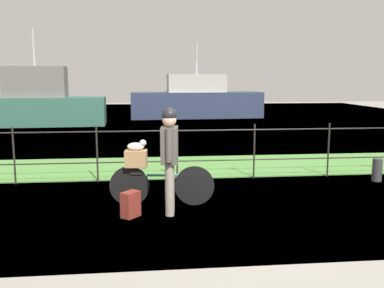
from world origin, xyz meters
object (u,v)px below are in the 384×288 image
(bicycle_main, at_px, (161,185))
(wooden_crate, at_px, (136,158))
(moored_boat_near, at_px, (196,101))
(terrier_dog, at_px, (137,146))
(cyclist_person, at_px, (170,151))
(backpack_on_paving, at_px, (131,204))
(moored_boat_mid, at_px, (37,104))
(mooring_bollard, at_px, (377,170))

(bicycle_main, xyz_separation_m, wooden_crate, (-0.40, 0.04, 0.45))
(moored_boat_near, bearing_deg, terrier_dog, -100.04)
(wooden_crate, bearing_deg, cyclist_person, -43.09)
(cyclist_person, bearing_deg, backpack_on_paving, -170.41)
(backpack_on_paving, bearing_deg, moored_boat_mid, -120.74)
(mooring_bollard, xyz_separation_m, moored_boat_mid, (-9.66, 11.29, 0.72))
(terrier_dog, bearing_deg, backpack_on_paving, -99.72)
(moored_boat_near, bearing_deg, backpack_on_paving, -100.03)
(mooring_bollard, bearing_deg, moored_boat_mid, 130.56)
(wooden_crate, distance_m, terrier_dog, 0.21)
(wooden_crate, xyz_separation_m, moored_boat_mid, (-4.74, 12.46, 0.16))
(backpack_on_paving, height_order, mooring_bollard, mooring_bollard)
(terrier_dog, bearing_deg, bicycle_main, -5.08)
(wooden_crate, height_order, moored_boat_mid, moored_boat_mid)
(mooring_bollard, height_order, moored_boat_near, moored_boat_near)
(terrier_dog, distance_m, backpack_on_paving, 1.02)
(bicycle_main, bearing_deg, terrier_dog, 174.92)
(bicycle_main, xyz_separation_m, backpack_on_paving, (-0.48, -0.57, -0.15))
(moored_boat_mid, bearing_deg, mooring_bollard, -49.44)
(mooring_bollard, bearing_deg, bicycle_main, -164.94)
(terrier_dog, xyz_separation_m, mooring_bollard, (4.89, 1.18, -0.78))
(moored_boat_mid, bearing_deg, bicycle_main, -67.63)
(bicycle_main, bearing_deg, wooden_crate, 174.92)
(terrier_dog, relative_size, cyclist_person, 0.19)
(wooden_crate, relative_size, terrier_dog, 1.12)
(wooden_crate, height_order, terrier_dog, terrier_dog)
(moored_boat_near, bearing_deg, mooring_bollard, -81.41)
(wooden_crate, relative_size, cyclist_person, 0.21)
(cyclist_person, height_order, moored_boat_mid, moored_boat_mid)
(cyclist_person, bearing_deg, terrier_dog, 135.68)
(terrier_dog, xyz_separation_m, backpack_on_paving, (-0.10, -0.60, -0.82))
(terrier_dog, distance_m, moored_boat_near, 15.71)
(backpack_on_paving, xyz_separation_m, moored_boat_near, (2.84, 16.07, 0.68))
(bicycle_main, relative_size, mooring_bollard, 3.71)
(mooring_bollard, relative_size, moored_boat_mid, 0.08)
(bicycle_main, distance_m, backpack_on_paving, 0.76)
(cyclist_person, relative_size, moored_boat_near, 0.24)
(backpack_on_paving, bearing_deg, terrier_dog, -150.10)
(wooden_crate, height_order, mooring_bollard, wooden_crate)
(cyclist_person, bearing_deg, mooring_bollard, 20.94)
(backpack_on_paving, distance_m, moored_boat_mid, 13.89)
(wooden_crate, distance_m, mooring_bollard, 5.09)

